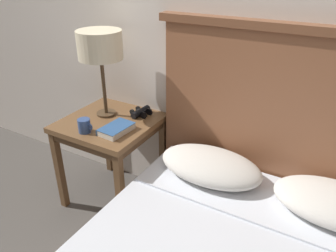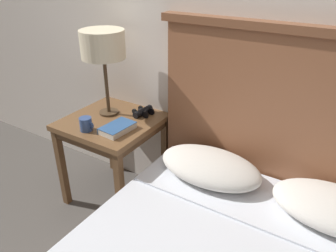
{
  "view_description": "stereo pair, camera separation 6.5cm",
  "coord_description": "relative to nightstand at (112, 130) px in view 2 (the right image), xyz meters",
  "views": [
    {
      "loc": [
        0.75,
        -0.75,
        1.57
      ],
      "look_at": [
        -0.06,
        0.67,
        0.73
      ],
      "focal_mm": 35.0,
      "sensor_mm": 36.0,
      "label": 1
    },
    {
      "loc": [
        0.8,
        -0.72,
        1.57
      ],
      "look_at": [
        -0.06,
        0.67,
        0.73
      ],
      "focal_mm": 35.0,
      "sensor_mm": 36.0,
      "label": 2
    }
  ],
  "objects": [
    {
      "name": "table_lamp",
      "position": [
        -0.08,
        0.06,
        0.54
      ],
      "size": [
        0.28,
        0.28,
        0.56
      ],
      "color": "#4C3823",
      "rests_on": "nightstand"
    },
    {
      "name": "binoculars_pair",
      "position": [
        0.13,
        0.17,
        0.11
      ],
      "size": [
        0.14,
        0.16,
        0.05
      ],
      "color": "black",
      "rests_on": "nightstand"
    },
    {
      "name": "nightstand",
      "position": [
        0.0,
        0.0,
        0.0
      ],
      "size": [
        0.58,
        0.58,
        0.63
      ],
      "color": "brown",
      "rests_on": "ground_plane"
    },
    {
      "name": "wall_back",
      "position": [
        0.53,
        0.32,
        0.76
      ],
      "size": [
        8.0,
        0.06,
        2.6
      ],
      "color": "silver",
      "rests_on": "ground_plane"
    },
    {
      "name": "coffee_mug",
      "position": [
        -0.03,
        -0.2,
        0.13
      ],
      "size": [
        0.1,
        0.08,
        0.08
      ],
      "color": "#334C84",
      "rests_on": "nightstand"
    },
    {
      "name": "book_on_nightstand",
      "position": [
        0.14,
        -0.1,
        0.1
      ],
      "size": [
        0.15,
        0.22,
        0.04
      ],
      "color": "silver",
      "rests_on": "nightstand"
    }
  ]
}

